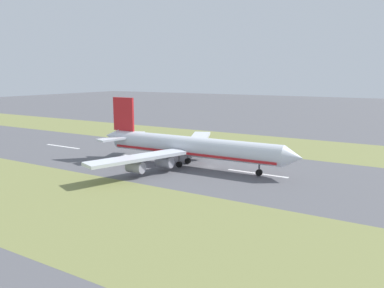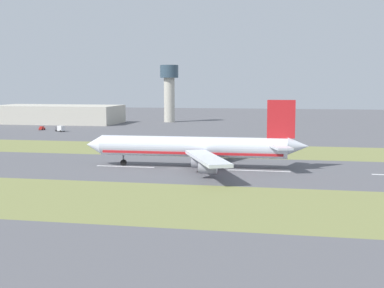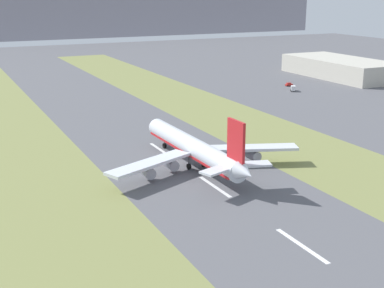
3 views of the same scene
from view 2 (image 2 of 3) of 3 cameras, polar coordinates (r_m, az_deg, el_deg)
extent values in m
plane|color=#56565B|center=(157.97, -1.79, -2.59)|extent=(800.00, 800.00, 0.00)
cube|color=olive|center=(115.35, -6.90, -5.98)|extent=(40.00, 600.00, 0.01)
cube|color=olive|center=(201.63, 1.12, -0.64)|extent=(40.00, 600.00, 0.01)
cube|color=silver|center=(154.32, 7.12, -2.85)|extent=(1.20, 18.00, 0.01)
cube|color=silver|center=(162.16, -7.13, -2.40)|extent=(1.20, 18.00, 0.01)
cylinder|color=silver|center=(158.62, 0.00, -0.29)|extent=(7.10, 56.11, 6.00)
cone|color=silver|center=(166.72, -10.37, -0.07)|extent=(5.98, 5.11, 5.88)
cone|color=silver|center=(156.07, 11.27, -0.22)|extent=(5.22, 6.10, 5.10)
cube|color=red|center=(158.82, 0.00, -0.88)|extent=(6.76, 53.86, 0.70)
cube|color=silver|center=(140.43, 1.63, -1.53)|extent=(29.03, 16.91, 0.90)
cube|color=silver|center=(174.86, 3.35, 0.02)|extent=(29.23, 15.94, 0.90)
cylinder|color=#93939E|center=(149.59, 0.90, -1.99)|extent=(3.29, 4.86, 3.20)
cylinder|color=#93939E|center=(140.26, 1.71, -2.55)|extent=(3.29, 4.86, 3.20)
cylinder|color=#93939E|center=(167.21, 1.90, -1.10)|extent=(3.29, 4.86, 3.20)
cylinder|color=#93939E|center=(175.60, 3.45, -0.75)|extent=(3.29, 4.86, 3.20)
cube|color=red|center=(155.37, 9.49, 2.63)|extent=(0.96, 8.01, 11.00)
cube|color=silver|center=(150.57, 9.41, -0.35)|extent=(10.89, 7.43, 0.60)
cube|color=silver|center=(161.50, 9.47, 0.10)|extent=(10.85, 7.11, 0.60)
cylinder|color=#59595E|center=(164.17, -7.33, -1.42)|extent=(0.50, 0.50, 3.20)
cylinder|color=black|center=(164.39, -7.32, -1.97)|extent=(0.94, 1.82, 1.80)
cylinder|color=#59595E|center=(156.05, 0.91, -1.77)|extent=(0.50, 0.50, 3.20)
cylinder|color=black|center=(156.28, 0.91, -2.35)|extent=(0.94, 1.82, 1.80)
cylinder|color=#59595E|center=(161.13, 1.21, -1.51)|extent=(0.50, 0.50, 3.20)
cylinder|color=black|center=(161.36, 1.21, -2.07)|extent=(0.94, 1.82, 1.80)
cube|color=#BCB7A8|center=(352.23, -14.10, 3.10)|extent=(36.00, 78.39, 11.41)
cylinder|color=#BCB7A8|center=(351.98, -2.44, 4.71)|extent=(7.00, 7.00, 29.02)
cylinder|color=#334756|center=(351.94, -2.45, 7.74)|extent=(12.00, 12.00, 8.18)
cube|color=#4C4C51|center=(290.50, -14.12, 1.61)|extent=(2.93, 2.87, 2.00)
cube|color=silver|center=(287.95, -13.80, 1.64)|extent=(4.00, 4.56, 2.60)
cylinder|color=black|center=(290.00, -14.29, 1.40)|extent=(0.83, 1.03, 1.00)
cylinder|color=black|center=(291.17, -13.93, 1.43)|extent=(0.83, 1.03, 1.00)
cylinder|color=black|center=(286.46, -13.85, 1.35)|extent=(0.83, 1.03, 1.00)
cylinder|color=black|center=(287.63, -13.48, 1.38)|extent=(0.83, 1.03, 1.00)
cube|color=#B2231E|center=(301.73, -15.71, 1.60)|extent=(4.41, 1.83, 0.90)
cube|color=#B2231E|center=(301.49, -15.73, 1.76)|extent=(2.43, 1.55, 0.80)
cylinder|color=black|center=(303.44, -15.74, 1.54)|extent=(0.66, 0.24, 0.66)
cylinder|color=black|center=(302.64, -15.44, 1.54)|extent=(0.66, 0.24, 0.66)
cylinder|color=black|center=(300.90, -15.99, 1.49)|extent=(0.66, 0.24, 0.66)
cylinder|color=black|center=(300.09, -15.68, 1.49)|extent=(0.66, 0.24, 0.66)
camera|label=1|loc=(264.57, -7.93, 6.92)|focal=35.00mm
camera|label=3|loc=(144.49, 65.85, 14.14)|focal=50.00mm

